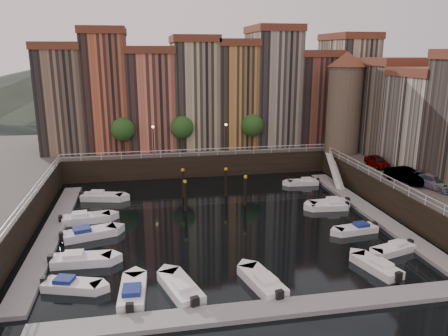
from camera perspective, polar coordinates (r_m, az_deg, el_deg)
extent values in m
plane|color=black|center=(45.32, -0.65, -6.70)|extent=(200.00, 200.00, 0.00)
cube|color=black|center=(69.58, -4.34, 2.24)|extent=(80.00, 20.00, 3.00)
cube|color=gray|center=(44.67, -21.55, -7.89)|extent=(2.00, 28.00, 0.35)
cube|color=gray|center=(49.61, 18.41, -5.33)|extent=(2.00, 28.00, 0.35)
cube|color=gray|center=(30.42, 5.15, -18.02)|extent=(30.00, 2.00, 0.35)
cone|color=#2D382D|center=(153.54, -19.38, 10.44)|extent=(80.00, 80.00, 14.00)
cone|color=#2D382D|center=(152.21, -6.05, 11.90)|extent=(100.00, 100.00, 18.00)
cone|color=#2D382D|center=(159.07, 6.88, 10.92)|extent=(70.00, 70.00, 12.00)
cube|color=#7E6550|center=(66.25, -20.07, 8.21)|extent=(6.00, 10.00, 14.00)
cube|color=brown|center=(65.92, -20.66, 14.68)|extent=(6.30, 10.30, 1.00)
cube|color=#BC5B3B|center=(65.46, -14.99, 9.41)|extent=(5.80, 10.00, 16.00)
cube|color=brown|center=(65.27, -15.50, 16.85)|extent=(6.10, 10.30, 1.00)
cube|color=#D77258|center=(65.41, -9.48, 8.60)|extent=(6.50, 10.00, 13.50)
cube|color=brown|center=(65.04, -9.76, 14.96)|extent=(6.80, 10.30, 1.00)
cube|color=#C1AE88|center=(65.76, -3.90, 9.46)|extent=(6.20, 10.00, 15.00)
cube|color=brown|center=(65.50, -4.03, 16.44)|extent=(6.50, 10.30, 1.00)
cube|color=#C18A47|center=(66.72, 1.21, 9.35)|extent=(5.60, 10.00, 14.50)
cube|color=brown|center=(66.43, 1.25, 16.02)|extent=(5.90, 10.30, 1.00)
cube|color=#A19486|center=(68.10, 6.24, 10.22)|extent=(6.40, 10.00, 16.50)
cube|color=brown|center=(67.97, 6.46, 17.59)|extent=(6.70, 10.30, 1.00)
cube|color=brown|center=(70.29, 11.11, 8.75)|extent=(6.00, 10.00, 13.00)
cube|color=brown|center=(69.92, 11.40, 14.46)|extent=(6.30, 10.30, 1.00)
cube|color=tan|center=(72.56, 15.60, 9.66)|extent=(5.90, 10.00, 15.50)
cube|color=brown|center=(72.36, 16.07, 16.17)|extent=(6.20, 10.30, 1.00)
cube|color=#695E4F|center=(63.71, 21.67, 6.92)|extent=(9.00, 8.00, 12.00)
cube|color=brown|center=(63.26, 22.24, 12.75)|extent=(9.30, 8.30, 1.00)
cube|color=beige|center=(57.23, 25.81, 5.19)|extent=(9.00, 8.00, 11.00)
cube|color=brown|center=(56.68, 26.50, 11.17)|extent=(9.30, 8.30, 1.00)
cylinder|color=#6B5B4C|center=(62.75, 15.38, 7.33)|extent=(4.60, 4.60, 12.00)
cone|color=brown|center=(62.29, 15.82, 13.54)|extent=(5.20, 5.20, 2.00)
cylinder|color=black|center=(61.08, -12.94, 2.72)|extent=(0.30, 0.30, 2.40)
sphere|color=#1E4719|center=(60.63, -13.08, 4.93)|extent=(3.20, 3.20, 3.20)
cylinder|color=black|center=(61.23, -5.44, 3.06)|extent=(0.30, 0.30, 2.40)
sphere|color=#1E4719|center=(60.79, -5.50, 5.27)|extent=(3.20, 3.20, 3.20)
cylinder|color=black|center=(62.88, 3.68, 3.41)|extent=(0.30, 0.30, 2.40)
sphere|color=#1E4719|center=(62.45, 3.72, 5.57)|extent=(3.20, 3.20, 3.20)
cylinder|color=black|center=(59.89, -9.19, 3.45)|extent=(0.12, 0.12, 4.00)
sphere|color=#FFD88C|center=(59.53, -9.27, 5.33)|extent=(0.36, 0.36, 0.36)
cylinder|color=black|center=(60.91, 0.26, 3.83)|extent=(0.12, 0.12, 4.00)
sphere|color=#FFD88C|center=(60.56, 0.27, 5.69)|extent=(0.36, 0.36, 0.36)
cube|color=white|center=(59.35, -3.32, 2.48)|extent=(36.00, 0.08, 0.08)
cube|color=white|center=(59.45, -3.31, 2.05)|extent=(36.00, 0.06, 0.06)
cube|color=white|center=(49.39, 20.60, -1.02)|extent=(0.08, 34.00, 0.08)
cube|color=white|center=(49.50, 20.55, -1.52)|extent=(0.06, 34.00, 0.06)
cube|color=white|center=(43.83, -24.33, -3.36)|extent=(0.08, 34.00, 0.08)
cube|color=white|center=(43.96, -24.27, -3.91)|extent=(0.06, 34.00, 0.06)
cube|color=white|center=(58.89, 14.23, -0.27)|extent=(2.78, 8.26, 2.81)
cube|color=white|center=(58.76, 14.26, 0.21)|extent=(1.93, 8.32, 3.65)
cylinder|color=black|center=(47.21, -5.08, -3.92)|extent=(0.32, 0.32, 3.60)
cylinder|color=gold|center=(46.65, -5.13, -1.77)|extent=(0.36, 0.36, 0.25)
cylinder|color=black|center=(51.77, -5.36, -2.23)|extent=(0.32, 0.32, 3.60)
cylinder|color=gold|center=(51.26, -5.41, -0.25)|extent=(0.36, 0.36, 0.25)
cylinder|color=black|center=(48.85, 2.80, -3.23)|extent=(0.32, 0.32, 3.60)
cylinder|color=gold|center=(48.31, 2.83, -1.14)|extent=(0.36, 0.36, 0.25)
cylinder|color=black|center=(51.96, 0.25, -2.10)|extent=(0.32, 0.32, 3.60)
cylinder|color=gold|center=(51.45, 0.26, -0.12)|extent=(0.36, 0.36, 0.25)
cube|color=white|center=(34.52, -19.21, -14.36)|extent=(4.40, 2.75, 0.70)
cube|color=navy|center=(34.56, -20.13, -13.62)|extent=(1.58, 1.46, 0.47)
cube|color=black|center=(35.36, -22.46, -13.53)|extent=(0.45, 0.54, 0.65)
cube|color=white|center=(37.99, -18.05, -11.40)|extent=(4.73, 1.99, 0.79)
cube|color=white|center=(37.91, -19.07, -10.75)|extent=(1.53, 1.33, 0.53)
cube|color=black|center=(38.39, -21.73, -11.02)|extent=(0.39, 0.54, 0.74)
cube|color=white|center=(42.87, -17.14, -8.23)|extent=(5.10, 3.15, 0.81)
cube|color=navy|center=(42.59, -18.06, -7.75)|extent=(1.83, 1.69, 0.54)
cube|color=black|center=(42.47, -20.51, -8.35)|extent=(0.52, 0.63, 0.76)
cube|color=white|center=(46.71, -17.52, -6.33)|extent=(4.88, 2.40, 0.80)
cube|color=white|center=(46.56, -18.35, -5.84)|extent=(1.64, 1.46, 0.53)
cube|color=black|center=(46.71, -20.56, -6.25)|extent=(0.44, 0.58, 0.75)
cube|color=white|center=(52.90, -15.60, -3.70)|extent=(4.98, 2.83, 0.80)
cube|color=white|center=(52.95, -16.29, -3.18)|extent=(1.74, 1.58, 0.53)
cube|color=black|center=(53.62, -18.11, -3.34)|extent=(0.48, 0.60, 0.75)
cube|color=white|center=(40.73, 21.21, -9.94)|extent=(4.22, 2.56, 0.67)
cube|color=white|center=(40.95, 21.78, -9.24)|extent=(1.51, 1.38, 0.45)
cube|color=black|center=(42.11, 23.16, -8.98)|extent=(0.43, 0.52, 0.63)
cube|color=white|center=(43.89, 16.84, -7.73)|extent=(4.16, 2.01, 0.68)
cube|color=navy|center=(44.04, 17.47, -7.13)|extent=(1.40, 1.24, 0.46)
cube|color=black|center=(44.97, 19.10, -7.05)|extent=(0.37, 0.49, 0.64)
cube|color=white|center=(49.32, 13.48, -4.97)|extent=(4.13, 1.87, 0.68)
cube|color=white|center=(49.36, 14.11, -4.48)|extent=(1.36, 1.19, 0.46)
cube|color=black|center=(49.96, 15.78, -4.59)|extent=(0.36, 0.48, 0.64)
cube|color=white|center=(50.18, 13.53, -4.59)|extent=(4.43, 1.88, 0.74)
cube|color=white|center=(50.30, 14.16, -4.05)|extent=(1.44, 1.25, 0.49)
cube|color=black|center=(51.14, 15.83, -4.09)|extent=(0.37, 0.51, 0.69)
cube|color=white|center=(57.69, 10.23, -1.89)|extent=(3.98, 1.74, 0.66)
cube|color=white|center=(57.73, 10.75, -1.49)|extent=(1.30, 1.14, 0.44)
cube|color=black|center=(58.25, 12.15, -1.60)|extent=(0.34, 0.46, 0.62)
cube|color=white|center=(32.56, -11.82, -15.61)|extent=(2.04, 4.70, 0.78)
cube|color=navy|center=(31.78, -11.95, -15.45)|extent=(1.34, 1.53, 0.52)
cube|color=black|center=(30.38, -12.20, -17.48)|extent=(0.54, 0.40, 0.73)
cube|color=white|center=(32.50, -5.70, -15.37)|extent=(3.20, 5.14, 0.82)
cube|color=white|center=(31.73, -5.25, -15.15)|extent=(1.71, 1.85, 0.55)
cube|color=black|center=(30.37, -3.83, -17.09)|extent=(0.64, 0.53, 0.77)
cube|color=white|center=(33.24, 4.98, -14.63)|extent=(2.88, 5.01, 0.80)
cube|color=white|center=(32.52, 5.57, -14.39)|extent=(1.60, 1.76, 0.54)
cube|color=black|center=(31.29, 7.27, -16.17)|extent=(0.61, 0.49, 0.75)
cube|color=white|center=(37.30, 19.24, -12.06)|extent=(2.73, 4.57, 0.73)
cube|color=white|center=(36.75, 19.95, -11.78)|extent=(1.49, 1.62, 0.49)
cube|color=black|center=(35.86, 21.84, -13.01)|extent=(0.56, 0.46, 0.68)
imported|color=gray|center=(56.42, 19.37, 0.73)|extent=(1.67, 4.12, 1.40)
imported|color=gray|center=(50.76, 22.65, -1.01)|extent=(3.04, 5.01, 1.56)
imported|color=gray|center=(49.77, 25.76, -1.77)|extent=(3.00, 5.01, 1.36)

